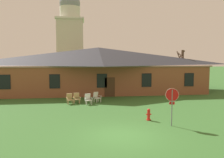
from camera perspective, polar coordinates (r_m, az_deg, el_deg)
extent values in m
plane|color=#336028|center=(12.64, 2.69, -13.99)|extent=(200.00, 200.00, 0.00)
cube|color=brown|center=(29.58, -3.40, 0.19)|extent=(24.86, 10.00, 3.20)
cube|color=#926D5E|center=(29.48, -3.42, 3.45)|extent=(25.36, 10.20, 0.16)
pyramid|color=#28282D|center=(29.47, -3.43, 5.75)|extent=(25.85, 10.40, 2.21)
cube|color=black|center=(25.69, -25.22, -0.68)|extent=(1.10, 0.06, 1.50)
cube|color=black|center=(24.64, -14.14, -0.57)|extent=(1.10, 0.06, 1.50)
cube|color=black|center=(24.57, -2.54, -0.43)|extent=(1.10, 0.06, 1.50)
cube|color=black|center=(25.49, 8.66, -0.29)|extent=(1.10, 0.06, 1.50)
cube|color=black|center=(27.30, 18.73, -0.14)|extent=(1.10, 0.06, 1.50)
cube|color=#422819|center=(24.74, -0.55, -2.05)|extent=(1.10, 0.06, 2.10)
cube|color=beige|center=(44.65, -10.33, 6.97)|extent=(4.80, 4.80, 11.28)
cube|color=silver|center=(45.23, -10.45, 14.36)|extent=(5.18, 5.18, 0.36)
cylinder|color=silver|center=(45.45, -10.48, 15.95)|extent=(3.80, 3.80, 2.20)
sphere|color=gray|center=(45.82, -10.51, 18.14)|extent=(3.88, 3.88, 3.88)
cylinder|color=slate|center=(14.55, 14.74, -6.98)|extent=(0.07, 0.07, 2.26)
cylinder|color=white|center=(14.42, 14.81, -3.83)|extent=(0.78, 0.24, 0.81)
cylinder|color=#B71414|center=(14.39, 14.82, -3.84)|extent=(0.73, 0.23, 0.76)
cube|color=#B71414|center=(14.49, 14.77, -5.87)|extent=(0.31, 0.11, 0.16)
cube|color=white|center=(14.51, 14.76, -5.86)|extent=(0.33, 0.11, 0.18)
cube|color=tan|center=(21.06, -9.67, -5.78)|extent=(0.06, 0.06, 0.36)
cube|color=tan|center=(20.96, -10.90, -5.85)|extent=(0.06, 0.06, 0.36)
cube|color=tan|center=(21.49, -9.95, -5.57)|extent=(0.06, 0.06, 0.36)
cube|color=tan|center=(21.39, -11.15, -5.64)|extent=(0.06, 0.06, 0.36)
cube|color=tan|center=(21.19, -10.43, -5.17)|extent=(0.66, 0.65, 0.05)
cube|color=tan|center=(21.43, -10.63, -4.24)|extent=(0.55, 0.32, 0.54)
cube|color=tan|center=(21.20, -9.66, -4.61)|extent=(0.19, 0.47, 0.03)
cube|color=tan|center=(21.06, -9.55, -4.98)|extent=(0.05, 0.05, 0.22)
cube|color=tan|center=(21.07, -11.19, -4.70)|extent=(0.19, 0.47, 0.03)
cube|color=tan|center=(20.93, -11.10, -5.06)|extent=(0.05, 0.05, 0.22)
cube|color=tan|center=(21.25, -8.10, -5.66)|extent=(0.06, 0.06, 0.36)
cube|color=tan|center=(21.20, -9.33, -5.71)|extent=(0.06, 0.06, 0.36)
cube|color=tan|center=(21.68, -8.24, -5.45)|extent=(0.06, 0.06, 0.36)
cube|color=tan|center=(21.63, -9.46, -5.49)|extent=(0.06, 0.06, 0.36)
cube|color=tan|center=(21.40, -8.79, -5.04)|extent=(0.60, 0.59, 0.05)
cube|color=tan|center=(21.66, -8.89, -4.11)|extent=(0.53, 0.26, 0.54)
cube|color=tan|center=(21.38, -8.02, -4.50)|extent=(0.12, 0.47, 0.03)
cube|color=tan|center=(21.24, -7.96, -4.87)|extent=(0.04, 0.04, 0.22)
cube|color=tan|center=(21.32, -9.57, -4.55)|extent=(0.12, 0.47, 0.03)
cube|color=tan|center=(21.18, -9.52, -4.92)|extent=(0.04, 0.04, 0.22)
cube|color=white|center=(20.65, -5.11, -5.94)|extent=(0.06, 0.06, 0.36)
cube|color=white|center=(20.53, -6.35, -6.02)|extent=(0.06, 0.06, 0.36)
cube|color=white|center=(21.07, -5.45, -5.73)|extent=(0.06, 0.06, 0.36)
cube|color=white|center=(20.95, -6.66, -5.80)|extent=(0.06, 0.06, 0.36)
cube|color=white|center=(20.76, -5.90, -5.32)|extent=(0.65, 0.63, 0.05)
cube|color=white|center=(21.01, -6.13, -4.37)|extent=(0.54, 0.31, 0.54)
cube|color=white|center=(20.79, -5.12, -4.75)|extent=(0.17, 0.47, 0.03)
cube|color=white|center=(20.65, -4.99, -5.13)|extent=(0.05, 0.05, 0.22)
cube|color=white|center=(20.64, -6.67, -4.84)|extent=(0.17, 0.47, 0.03)
cube|color=white|center=(20.50, -6.55, -5.22)|extent=(0.05, 0.05, 0.22)
cube|color=silver|center=(21.78, -2.83, -5.35)|extent=(0.07, 0.07, 0.36)
cube|color=silver|center=(21.52, -3.83, -5.49)|extent=(0.07, 0.07, 0.36)
cube|color=silver|center=(22.13, -3.49, -5.19)|extent=(0.07, 0.07, 0.36)
cube|color=silver|center=(21.88, -4.48, -5.31)|extent=(0.07, 0.07, 0.36)
cube|color=silver|center=(21.79, -3.66, -4.80)|extent=(0.73, 0.72, 0.05)
cube|color=silver|center=(22.00, -4.12, -3.92)|extent=(0.54, 0.42, 0.54)
cube|color=silver|center=(21.91, -3.00, -4.23)|extent=(0.29, 0.43, 0.03)
cube|color=silver|center=(21.79, -2.76, -4.57)|extent=(0.05, 0.05, 0.22)
cube|color=silver|center=(21.58, -4.27, -4.38)|extent=(0.29, 0.43, 0.03)
cube|color=silver|center=(21.47, -4.03, -4.73)|extent=(0.05, 0.05, 0.22)
cylinder|color=brown|center=(33.15, 17.14, 2.34)|extent=(0.36, 0.36, 5.31)
cylinder|color=brown|center=(32.77, 17.59, 4.03)|extent=(0.96, 0.30, 0.97)
cylinder|color=brown|center=(32.82, 16.42, 5.33)|extent=(0.33, 1.23, 1.63)
cylinder|color=brown|center=(32.72, 16.66, 5.84)|extent=(0.64, 1.08, 0.85)
cylinder|color=brown|center=(33.51, 17.01, 5.80)|extent=(0.98, 0.27, 1.27)
cylinder|color=red|center=(15.77, 9.13, -10.01)|extent=(0.28, 0.28, 0.08)
cylinder|color=red|center=(15.69, 9.15, -8.89)|extent=(0.20, 0.20, 0.55)
sphere|color=red|center=(15.61, 9.17, -7.70)|extent=(0.20, 0.20, 0.20)
cylinder|color=red|center=(15.64, 8.69, -8.73)|extent=(0.10, 0.08, 0.08)
cylinder|color=red|center=(15.71, 9.61, -8.67)|extent=(0.10, 0.08, 0.08)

